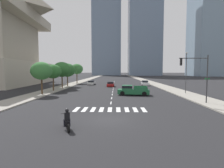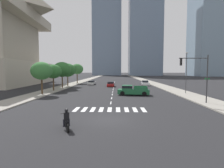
% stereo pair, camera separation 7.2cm
% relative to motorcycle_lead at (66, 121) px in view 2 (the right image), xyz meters
% --- Properties ---
extents(ground_plane, '(800.00, 800.00, 0.00)m').
position_rel_motorcycle_lead_xyz_m(ground_plane, '(2.81, 2.49, -0.58)').
color(ground_plane, '#232326').
extents(sidewalk_east, '(4.00, 260.00, 0.15)m').
position_rel_motorcycle_lead_xyz_m(sidewalk_east, '(15.66, 32.49, -0.51)').
color(sidewalk_east, gray).
rests_on(sidewalk_east, ground).
extents(sidewalk_west, '(4.00, 260.00, 0.15)m').
position_rel_motorcycle_lead_xyz_m(sidewalk_west, '(-10.04, 32.49, -0.51)').
color(sidewalk_west, gray).
rests_on(sidewalk_west, ground).
extents(crosswalk_near, '(7.65, 2.31, 0.01)m').
position_rel_motorcycle_lead_xyz_m(crosswalk_near, '(2.81, 6.49, -0.58)').
color(crosswalk_near, silver).
rests_on(crosswalk_near, ground).
extents(lane_divider_center, '(0.14, 50.00, 0.01)m').
position_rel_motorcycle_lead_xyz_m(lane_divider_center, '(2.81, 34.49, -0.58)').
color(lane_divider_center, silver).
rests_on(lane_divider_center, ground).
extents(motorcycle_lead, '(1.08, 2.03, 1.49)m').
position_rel_motorcycle_lead_xyz_m(motorcycle_lead, '(0.00, 0.00, 0.00)').
color(motorcycle_lead, black).
rests_on(motorcycle_lead, ground).
extents(pickup_truck, '(5.50, 2.66, 1.67)m').
position_rel_motorcycle_lead_xyz_m(pickup_truck, '(6.18, 18.00, 0.23)').
color(pickup_truck, '#1E6038').
rests_on(pickup_truck, ground).
extents(sedan_red_0, '(1.91, 4.38, 1.26)m').
position_rel_motorcycle_lead_xyz_m(sedan_red_0, '(2.04, 34.37, -0.00)').
color(sedan_red_0, maroon).
rests_on(sedan_red_0, ground).
extents(sedan_white_1, '(1.94, 4.76, 1.25)m').
position_rel_motorcycle_lead_xyz_m(sedan_white_1, '(-3.90, 40.75, -0.01)').
color(sedan_white_1, silver).
rests_on(sedan_white_1, ground).
extents(sedan_white_2, '(1.90, 4.80, 1.38)m').
position_rel_motorcycle_lead_xyz_m(sedan_white_2, '(11.67, 38.18, 0.05)').
color(sedan_white_2, silver).
rests_on(sedan_white_2, ground).
extents(traffic_signal_near, '(3.82, 0.28, 5.94)m').
position_rel_motorcycle_lead_xyz_m(traffic_signal_near, '(13.49, 10.02, 3.58)').
color(traffic_signal_near, '#333335').
rests_on(traffic_signal_near, sidewalk_east).
extents(street_lamp_east, '(0.50, 0.24, 7.26)m').
position_rel_motorcycle_lead_xyz_m(street_lamp_east, '(15.96, 19.75, 3.79)').
color(street_lamp_east, '#3F3F42').
rests_on(street_lamp_east, sidewalk_east).
extents(street_tree_nearest, '(3.57, 3.57, 5.51)m').
position_rel_motorcycle_lead_xyz_m(street_tree_nearest, '(-9.24, 17.78, 3.54)').
color(street_tree_nearest, '#4C3823').
rests_on(street_tree_nearest, sidewalk_west).
extents(street_tree_second, '(3.35, 3.35, 5.29)m').
position_rel_motorcycle_lead_xyz_m(street_tree_second, '(-9.24, 23.37, 3.42)').
color(street_tree_second, '#4C3823').
rests_on(street_tree_second, sidewalk_west).
extents(street_tree_third, '(4.12, 4.12, 6.06)m').
position_rel_motorcycle_lead_xyz_m(street_tree_third, '(-9.24, 29.27, 3.87)').
color(street_tree_third, '#4C3823').
rests_on(street_tree_third, sidewalk_west).
extents(street_tree_fourth, '(4.11, 4.11, 5.93)m').
position_rel_motorcycle_lead_xyz_m(street_tree_fourth, '(-9.24, 33.94, 3.73)').
color(street_tree_fourth, '#4C3823').
rests_on(street_tree_fourth, sidewalk_west).
extents(street_tree_fifth, '(3.93, 3.93, 6.25)m').
position_rel_motorcycle_lead_xyz_m(street_tree_fifth, '(-9.24, 45.17, 4.13)').
color(street_tree_fifth, '#4C3823').
rests_on(street_tree_fifth, sidewalk_west).
extents(office_tower_left_skyline, '(26.47, 20.82, 108.96)m').
position_rel_motorcycle_lead_xyz_m(office_tower_left_skyline, '(-5.40, 159.45, 49.55)').
color(office_tower_left_skyline, slate).
rests_on(office_tower_left_skyline, ground).
extents(office_tower_center_skyline, '(28.59, 22.57, 96.92)m').
position_rel_motorcycle_lead_xyz_m(office_tower_center_skyline, '(29.10, 152.07, 47.35)').
color(office_tower_center_skyline, slate).
rests_on(office_tower_center_skyline, ground).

